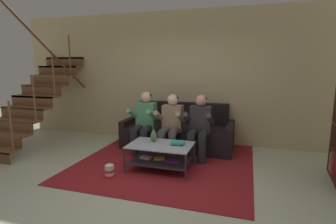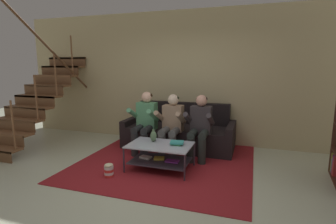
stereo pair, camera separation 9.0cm
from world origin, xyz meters
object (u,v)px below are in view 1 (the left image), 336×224
couch (178,133)px  popcorn_tub (109,171)px  person_seated_left (144,120)px  coffee_table (160,153)px  person_seated_right (199,124)px  vase (154,136)px  book_stack (177,143)px  person_seated_middle (171,122)px

couch → popcorn_tub: size_ratio=10.46×
person_seated_left → coffee_table: (0.58, -0.73, -0.38)m
person_seated_left → person_seated_right: size_ratio=1.02×
person_seated_left → person_seated_right: bearing=-0.1°
vase → book_stack: size_ratio=0.86×
popcorn_tub → person_seated_right: bearing=47.3°
couch → book_stack: bearing=-76.1°
person_seated_left → person_seated_right: 1.10m
vase → popcorn_tub: vase is taller
person_seated_left → vase: (0.42, -0.61, -0.13)m
person_seated_left → book_stack: (0.85, -0.66, -0.20)m
coffee_table → person_seated_middle: bearing=92.6°
vase → person_seated_right: bearing=41.8°
person_seated_middle → popcorn_tub: 1.51m
person_seated_left → popcorn_tub: 1.38m
coffee_table → popcorn_tub: coffee_table is taller
coffee_table → person_seated_right: bearing=54.6°
person_seated_middle → vase: (-0.13, -0.60, -0.12)m
person_seated_left → person_seated_middle: size_ratio=1.03×
person_seated_left → person_seated_right: person_seated_left is taller
person_seated_left → coffee_table: bearing=-51.3°
person_seated_middle → vase: person_seated_middle is taller
popcorn_tub → book_stack: bearing=33.1°
couch → vase: couch is taller
person_seated_right → coffee_table: 0.96m
person_seated_middle → vase: 0.63m
person_seated_right → vase: bearing=-138.2°
person_seated_right → book_stack: size_ratio=4.92×
vase → popcorn_tub: bearing=-126.7°
person_seated_right → coffee_table: person_seated_right is taller
popcorn_tub → person_seated_left: bearing=86.8°
person_seated_right → popcorn_tub: size_ratio=5.44×
coffee_table → popcorn_tub: 0.86m
person_seated_right → popcorn_tub: 1.80m
person_seated_right → vase: person_seated_right is taller
person_seated_middle → person_seated_right: 0.55m
book_stack → popcorn_tub: size_ratio=1.11×
person_seated_right → coffee_table: size_ratio=1.14×
person_seated_right → vase: size_ratio=5.70×
person_seated_right → popcorn_tub: bearing=-132.7°
couch → coffee_table: bearing=-88.5°
vase → coffee_table: bearing=-36.4°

